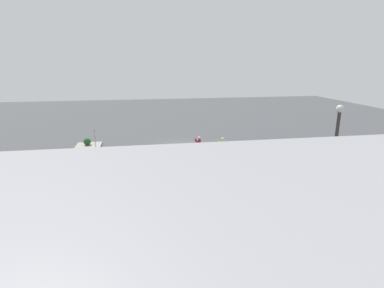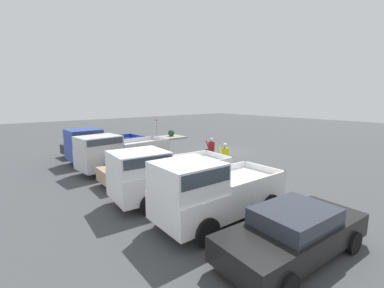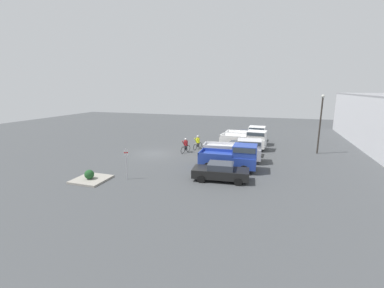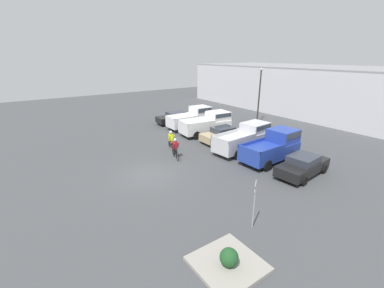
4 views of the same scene
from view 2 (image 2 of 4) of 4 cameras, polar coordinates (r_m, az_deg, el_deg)
ground_plane at (r=21.07m, az=7.28°, el=-1.71°), size 80.00×80.00×0.00m
sedan_0 at (r=7.84m, az=21.69°, el=-17.70°), size 2.25×4.82×1.38m
pickup_truck_0 at (r=8.89m, az=4.20°, el=-10.19°), size 2.34×4.92×2.32m
pickup_truck_1 at (r=11.00m, az=-6.18°, el=-6.50°), size 2.59×5.34×2.22m
sedan_1 at (r=13.64m, az=-10.81°, el=-5.20°), size 2.04×4.38×1.42m
pickup_truck_2 at (r=15.94m, az=-15.93°, el=-1.65°), size 2.51×5.63×2.21m
pickup_truck_3 at (r=18.47m, az=-19.85°, el=-0.18°), size 2.38×4.95×2.31m
sedan_2 at (r=21.34m, az=-21.10°, el=-0.26°), size 2.23×4.45×1.39m
cyclist_0 at (r=17.68m, az=4.27°, el=-1.30°), size 1.76×0.58×1.65m
cyclist_1 at (r=15.72m, az=7.28°, el=-2.67°), size 1.79×0.60×1.65m
fire_lane_sign at (r=26.01m, az=-7.85°, el=3.84°), size 0.16×0.28×2.48m
curb_island at (r=28.47m, az=-4.57°, el=1.55°), size 2.47×2.49×0.15m
shrub at (r=28.53m, az=-4.63°, el=2.46°), size 0.72×0.72×0.72m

